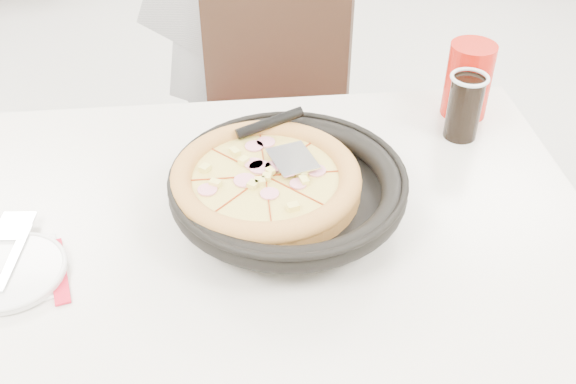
{
  "coord_description": "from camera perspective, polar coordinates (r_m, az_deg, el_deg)",
  "views": [
    {
      "loc": [
        -0.19,
        -1.5,
        1.52
      ],
      "look_at": [
        -0.09,
        -0.59,
        0.8
      ],
      "focal_mm": 42.0,
      "sensor_mm": 36.0,
      "label": 1
    }
  ],
  "objects": [
    {
      "name": "main_table",
      "position": [
        1.46,
        -2.53,
        -13.27
      ],
      "size": [
        1.28,
        0.93,
        0.75
      ],
      "primitive_type": null,
      "rotation": [
        0.0,
        0.0,
        0.11
      ],
      "color": "silver",
      "rests_on": "floor"
    },
    {
      "name": "napkin",
      "position": [
        1.17,
        -22.43,
        -6.49
      ],
      "size": [
        0.18,
        0.18,
        0.0
      ],
      "primitive_type": "cube",
      "rotation": [
        0.0,
        0.0,
        0.25
      ],
      "color": "white",
      "rests_on": "main_table"
    },
    {
      "name": "floor",
      "position": [
        2.14,
        0.88,
        -6.77
      ],
      "size": [
        7.0,
        7.0,
        0.0
      ],
      "primitive_type": "plane",
      "color": "#B0B0AB",
      "rests_on": "ground"
    },
    {
      "name": "pizza_server",
      "position": [
        1.17,
        0.39,
        2.85
      ],
      "size": [
        0.09,
        0.1,
        0.0
      ],
      "primitive_type": "cube",
      "rotation": [
        0.0,
        0.0,
        0.29
      ],
      "color": "silver",
      "rests_on": "pizza"
    },
    {
      "name": "pizza_pan",
      "position": [
        1.17,
        0.0,
        -0.31
      ],
      "size": [
        0.38,
        0.38,
        0.01
      ],
      "primitive_type": "cylinder",
      "rotation": [
        0.0,
        0.0,
        0.11
      ],
      "color": "black",
      "rests_on": "trivet"
    },
    {
      "name": "cola_glass",
      "position": [
        1.4,
        14.69,
        6.86
      ],
      "size": [
        0.07,
        0.07,
        0.13
      ],
      "primitive_type": "cylinder",
      "rotation": [
        0.0,
        0.0,
        0.11
      ],
      "color": "black",
      "rests_on": "main_table"
    },
    {
      "name": "pizza",
      "position": [
        1.16,
        -1.91,
        0.53
      ],
      "size": [
        0.36,
        0.36,
        0.02
      ],
      "primitive_type": "cylinder",
      "rotation": [
        0.0,
        0.0,
        0.11
      ],
      "color": "tan",
      "rests_on": "pizza_pan"
    },
    {
      "name": "red_cup",
      "position": [
        1.48,
        15.0,
        9.14
      ],
      "size": [
        0.11,
        0.11,
        0.16
      ],
      "primitive_type": "cylinder",
      "rotation": [
        0.0,
        0.0,
        0.11
      ],
      "color": "#B31208",
      "rests_on": "main_table"
    },
    {
      "name": "fork",
      "position": [
        1.17,
        -22.17,
        -5.09
      ],
      "size": [
        0.03,
        0.16,
        0.0
      ],
      "primitive_type": "cube",
      "rotation": [
        0.0,
        0.0,
        -0.1
      ],
      "color": "silver",
      "rests_on": "side_plate"
    },
    {
      "name": "side_plate",
      "position": [
        1.16,
        -22.43,
        -6.3
      ],
      "size": [
        0.19,
        0.19,
        0.01
      ],
      "primitive_type": "cylinder",
      "rotation": [
        0.0,
        0.0,
        0.11
      ],
      "color": "white",
      "rests_on": "napkin"
    },
    {
      "name": "trivet",
      "position": [
        1.2,
        0.29,
        -0.47
      ],
      "size": [
        0.13,
        0.13,
        0.04
      ],
      "primitive_type": "cylinder",
      "rotation": [
        0.0,
        0.0,
        0.11
      ],
      "color": "black",
      "rests_on": "main_table"
    },
    {
      "name": "chair_far",
      "position": [
        1.85,
        -2.68,
        3.93
      ],
      "size": [
        0.55,
        0.55,
        0.95
      ],
      "primitive_type": null,
      "rotation": [
        0.0,
        0.0,
        2.76
      ],
      "color": "black",
      "rests_on": "floor"
    }
  ]
}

